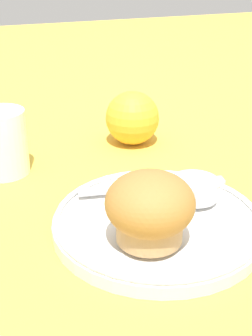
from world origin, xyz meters
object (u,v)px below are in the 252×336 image
muffin (150,208)px  juice_glass (1,142)px  orange_fruit (132,118)px  butter_knife (152,186)px

muffin → juice_glass: size_ratio=0.99×
orange_fruit → juice_glass: (-0.20, -0.03, 0.00)m
muffin → juice_glass: bearing=113.8°
muffin → butter_knife: size_ratio=0.49×
butter_knife → juice_glass: juice_glass is taller
muffin → juice_glass: muffin is taller
orange_fruit → muffin: bearing=-108.5°
muffin → juice_glass: 0.27m
orange_fruit → juice_glass: juice_glass is taller
juice_glass → muffin: bearing=-66.2°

